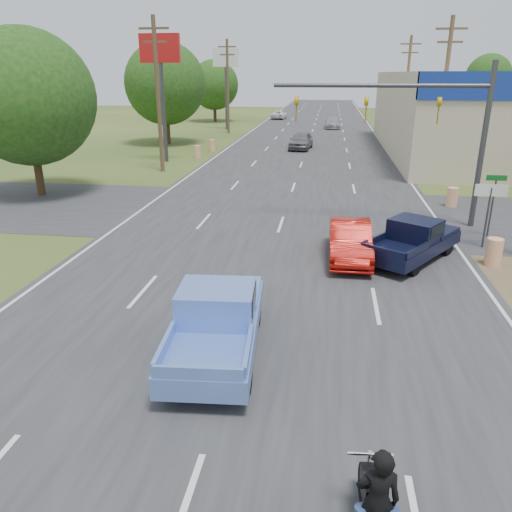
% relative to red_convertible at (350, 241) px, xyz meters
% --- Properties ---
extents(ground, '(200.00, 200.00, 0.00)m').
position_rel_red_convertible_xyz_m(ground, '(-2.92, -11.96, -0.70)').
color(ground, '#30451B').
rests_on(ground, ground).
extents(main_road, '(15.00, 180.00, 0.02)m').
position_rel_red_convertible_xyz_m(main_road, '(-2.92, 28.04, -0.69)').
color(main_road, '#2D2D30').
rests_on(main_road, ground).
extents(cross_road, '(120.00, 10.00, 0.02)m').
position_rel_red_convertible_xyz_m(cross_road, '(-2.92, 6.04, -0.69)').
color(cross_road, '#2D2D30').
rests_on(cross_road, ground).
extents(utility_pole_2, '(2.00, 0.28, 10.00)m').
position_rel_red_convertible_xyz_m(utility_pole_2, '(6.58, 19.04, 4.62)').
color(utility_pole_2, '#4C3823').
rests_on(utility_pole_2, ground).
extents(utility_pole_3, '(2.00, 0.28, 10.00)m').
position_rel_red_convertible_xyz_m(utility_pole_3, '(6.58, 37.04, 4.62)').
color(utility_pole_3, '#4C3823').
rests_on(utility_pole_3, ground).
extents(utility_pole_5, '(2.00, 0.28, 10.00)m').
position_rel_red_convertible_xyz_m(utility_pole_5, '(-12.42, 16.04, 4.62)').
color(utility_pole_5, '#4C3823').
rests_on(utility_pole_5, ground).
extents(utility_pole_6, '(2.00, 0.28, 10.00)m').
position_rel_red_convertible_xyz_m(utility_pole_6, '(-12.42, 40.04, 4.62)').
color(utility_pole_6, '#4C3823').
rests_on(utility_pole_6, ground).
extents(tree_0, '(7.14, 7.14, 8.84)m').
position_rel_red_convertible_xyz_m(tree_0, '(-16.92, 8.04, 4.57)').
color(tree_0, '#422D19').
rests_on(tree_0, ground).
extents(tree_1, '(7.56, 7.56, 9.36)m').
position_rel_red_convertible_xyz_m(tree_1, '(-16.42, 30.04, 4.88)').
color(tree_1, '#422D19').
rests_on(tree_1, ground).
extents(tree_2, '(6.72, 6.72, 8.32)m').
position_rel_red_convertible_xyz_m(tree_2, '(-17.12, 54.04, 4.26)').
color(tree_2, '#422D19').
rests_on(tree_2, ground).
extents(tree_5, '(7.98, 7.98, 9.88)m').
position_rel_red_convertible_xyz_m(tree_5, '(27.08, 83.04, 5.19)').
color(tree_5, '#422D19').
rests_on(tree_5, ground).
extents(tree_6, '(8.82, 8.82, 10.92)m').
position_rel_red_convertible_xyz_m(tree_6, '(-32.92, 83.04, 5.81)').
color(tree_6, '#422D19').
rests_on(tree_6, ground).
extents(barrel_0, '(0.56, 0.56, 1.00)m').
position_rel_red_convertible_xyz_m(barrel_0, '(5.08, 0.04, -0.20)').
color(barrel_0, orange).
rests_on(barrel_0, ground).
extents(barrel_1, '(0.56, 0.56, 1.00)m').
position_rel_red_convertible_xyz_m(barrel_1, '(5.48, 8.54, -0.20)').
color(barrel_1, orange).
rests_on(barrel_1, ground).
extents(barrel_2, '(0.56, 0.56, 1.00)m').
position_rel_red_convertible_xyz_m(barrel_2, '(-11.42, 22.04, -0.20)').
color(barrel_2, orange).
rests_on(barrel_2, ground).
extents(barrel_3, '(0.56, 0.56, 1.00)m').
position_rel_red_convertible_xyz_m(barrel_3, '(-11.12, 26.04, -0.20)').
color(barrel_3, orange).
rests_on(barrel_3, ground).
extents(pole_sign_left_near, '(3.00, 0.35, 9.20)m').
position_rel_red_convertible_xyz_m(pole_sign_left_near, '(-13.42, 20.04, 6.47)').
color(pole_sign_left_near, '#3F3F44').
rests_on(pole_sign_left_near, ground).
extents(pole_sign_left_far, '(3.00, 0.35, 9.20)m').
position_rel_red_convertible_xyz_m(pole_sign_left_far, '(-13.42, 44.04, 6.47)').
color(pole_sign_left_far, '#3F3F44').
rests_on(pole_sign_left_far, ground).
extents(lane_sign, '(1.20, 0.08, 2.52)m').
position_rel_red_convertible_xyz_m(lane_sign, '(5.28, 2.04, 1.21)').
color(lane_sign, '#3F3F44').
rests_on(lane_sign, ground).
extents(street_name_sign, '(0.80, 0.08, 2.61)m').
position_rel_red_convertible_xyz_m(street_name_sign, '(5.88, 3.54, 0.91)').
color(street_name_sign, '#3F3F44').
rests_on(street_name_sign, ground).
extents(signal_mast, '(9.12, 0.40, 7.00)m').
position_rel_red_convertible_xyz_m(signal_mast, '(2.90, 5.04, 4.11)').
color(signal_mast, '#3F3F44').
rests_on(signal_mast, ground).
extents(red_convertible, '(1.53, 4.24, 1.39)m').
position_rel_red_convertible_xyz_m(red_convertible, '(0.00, 0.00, 0.00)').
color(red_convertible, '#950C06').
rests_on(red_convertible, ground).
extents(rider, '(0.66, 0.46, 1.72)m').
position_rel_red_convertible_xyz_m(rider, '(-0.04, -12.26, 0.17)').
color(rider, black).
rests_on(rider, ground).
extents(blue_pickup, '(2.32, 5.22, 1.69)m').
position_rel_red_convertible_xyz_m(blue_pickup, '(-3.43, -7.04, 0.16)').
color(blue_pickup, black).
rests_on(blue_pickup, ground).
extents(navy_pickup, '(4.05, 4.81, 1.53)m').
position_rel_red_convertible_xyz_m(navy_pickup, '(2.34, 0.32, 0.08)').
color(navy_pickup, black).
rests_on(navy_pickup, ground).
extents(distant_car_grey, '(2.26, 4.63, 1.52)m').
position_rel_red_convertible_xyz_m(distant_car_grey, '(-3.42, 28.21, 0.06)').
color(distant_car_grey, slate).
rests_on(distant_car_grey, ground).
extents(distant_car_silver, '(1.96, 4.68, 1.35)m').
position_rel_red_convertible_xyz_m(distant_car_silver, '(-0.59, 47.19, -0.02)').
color(distant_car_silver, '#A4A4A8').
rests_on(distant_car_silver, ground).
extents(distant_car_white, '(2.23, 4.49, 1.22)m').
position_rel_red_convertible_xyz_m(distant_car_white, '(-8.53, 59.69, -0.08)').
color(distant_car_white, white).
rests_on(distant_car_white, ground).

